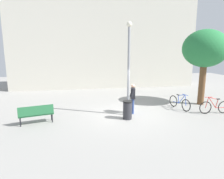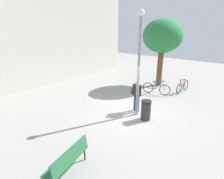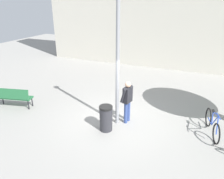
{
  "view_description": "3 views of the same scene",
  "coord_description": "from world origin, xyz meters",
  "px_view_note": "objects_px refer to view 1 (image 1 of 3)",
  "views": [
    {
      "loc": [
        -2.61,
        -10.32,
        3.49
      ],
      "look_at": [
        -0.56,
        1.6,
        1.11
      ],
      "focal_mm": 32.0,
      "sensor_mm": 36.0,
      "label": 1
    },
    {
      "loc": [
        -7.23,
        -4.5,
        4.21
      ],
      "look_at": [
        0.0,
        1.46,
        0.99
      ],
      "focal_mm": 29.39,
      "sensor_mm": 36.0,
      "label": 2
    },
    {
      "loc": [
        2.68,
        -6.88,
        4.43
      ],
      "look_at": [
        -0.68,
        1.04,
        0.83
      ],
      "focal_mm": 34.51,
      "sensor_mm": 36.0,
      "label": 3
    }
  ],
  "objects_px": {
    "trash_bin": "(127,110)",
    "park_bench": "(36,113)",
    "person_by_lamppost": "(133,97)",
    "plaza_tree": "(205,49)",
    "lamppost": "(129,63)",
    "bicycle_red": "(215,107)",
    "bicycle_blue": "(180,103)"
  },
  "relations": [
    {
      "from": "plaza_tree",
      "to": "bicycle_red",
      "type": "distance_m",
      "value": 3.74
    },
    {
      "from": "lamppost",
      "to": "bicycle_blue",
      "type": "relative_size",
      "value": 2.77
    },
    {
      "from": "bicycle_blue",
      "to": "person_by_lamppost",
      "type": "bearing_deg",
      "value": -172.94
    },
    {
      "from": "lamppost",
      "to": "trash_bin",
      "type": "distance_m",
      "value": 2.45
    },
    {
      "from": "person_by_lamppost",
      "to": "plaza_tree",
      "type": "xyz_separation_m",
      "value": [
        4.94,
        1.13,
        2.59
      ]
    },
    {
      "from": "plaza_tree",
      "to": "person_by_lamppost",
      "type": "bearing_deg",
      "value": -167.11
    },
    {
      "from": "bicycle_blue",
      "to": "trash_bin",
      "type": "bearing_deg",
      "value": -160.92
    },
    {
      "from": "lamppost",
      "to": "plaza_tree",
      "type": "bearing_deg",
      "value": 14.55
    },
    {
      "from": "lamppost",
      "to": "bicycle_blue",
      "type": "xyz_separation_m",
      "value": [
        3.36,
        0.61,
        -2.47
      ]
    },
    {
      "from": "lamppost",
      "to": "plaza_tree",
      "type": "height_order",
      "value": "lamppost"
    },
    {
      "from": "plaza_tree",
      "to": "bicycle_blue",
      "type": "xyz_separation_m",
      "value": [
        -1.9,
        -0.75,
        -3.17
      ]
    },
    {
      "from": "person_by_lamppost",
      "to": "bicycle_red",
      "type": "distance_m",
      "value": 4.63
    },
    {
      "from": "person_by_lamppost",
      "to": "lamppost",
      "type": "bearing_deg",
      "value": -143.74
    },
    {
      "from": "park_bench",
      "to": "bicycle_red",
      "type": "height_order",
      "value": "bicycle_red"
    },
    {
      "from": "person_by_lamppost",
      "to": "park_bench",
      "type": "relative_size",
      "value": 1.0
    },
    {
      "from": "bicycle_red",
      "to": "trash_bin",
      "type": "height_order",
      "value": "bicycle_red"
    },
    {
      "from": "park_bench",
      "to": "trash_bin",
      "type": "height_order",
      "value": "trash_bin"
    },
    {
      "from": "person_by_lamppost",
      "to": "bicycle_red",
      "type": "bearing_deg",
      "value": -10.16
    },
    {
      "from": "trash_bin",
      "to": "bicycle_blue",
      "type": "bearing_deg",
      "value": 19.08
    },
    {
      "from": "trash_bin",
      "to": "person_by_lamppost",
      "type": "bearing_deg",
      "value": 59.21
    },
    {
      "from": "lamppost",
      "to": "bicycle_blue",
      "type": "height_order",
      "value": "lamppost"
    },
    {
      "from": "park_bench",
      "to": "trash_bin",
      "type": "xyz_separation_m",
      "value": [
        4.48,
        -0.04,
        -0.06
      ]
    },
    {
      "from": "lamppost",
      "to": "park_bench",
      "type": "bearing_deg",
      "value": -173.0
    },
    {
      "from": "bicycle_red",
      "to": "trash_bin",
      "type": "xyz_separation_m",
      "value": [
        -5.03,
        -0.04,
        0.1
      ]
    },
    {
      "from": "lamppost",
      "to": "plaza_tree",
      "type": "xyz_separation_m",
      "value": [
        5.26,
        1.37,
        0.7
      ]
    },
    {
      "from": "plaza_tree",
      "to": "bicycle_blue",
      "type": "height_order",
      "value": "plaza_tree"
    },
    {
      "from": "bicycle_blue",
      "to": "bicycle_red",
      "type": "relative_size",
      "value": 0.98
    },
    {
      "from": "park_bench",
      "to": "trash_bin",
      "type": "distance_m",
      "value": 4.48
    },
    {
      "from": "lamppost",
      "to": "plaza_tree",
      "type": "relative_size",
      "value": 1.03
    },
    {
      "from": "bicycle_blue",
      "to": "bicycle_red",
      "type": "distance_m",
      "value": 1.9
    },
    {
      "from": "park_bench",
      "to": "bicycle_blue",
      "type": "height_order",
      "value": "bicycle_blue"
    },
    {
      "from": "trash_bin",
      "to": "park_bench",
      "type": "bearing_deg",
      "value": 179.45
    }
  ]
}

